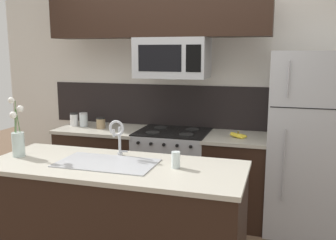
% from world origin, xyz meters
% --- Properties ---
extents(rear_partition, '(5.20, 0.10, 2.60)m').
position_xyz_m(rear_partition, '(0.30, 1.28, 1.30)').
color(rear_partition, silver).
rests_on(rear_partition, ground).
extents(splash_band, '(3.21, 0.01, 0.48)m').
position_xyz_m(splash_band, '(0.00, 1.22, 1.15)').
color(splash_band, black).
rests_on(splash_band, rear_partition).
extents(back_counter_left, '(0.95, 0.65, 0.91)m').
position_xyz_m(back_counter_left, '(-0.84, 0.90, 0.46)').
color(back_counter_left, black).
rests_on(back_counter_left, ground).
extents(back_counter_right, '(0.64, 0.65, 0.91)m').
position_xyz_m(back_counter_right, '(0.68, 0.90, 0.46)').
color(back_counter_right, black).
rests_on(back_counter_right, ground).
extents(stove_range, '(0.76, 0.64, 0.93)m').
position_xyz_m(stove_range, '(0.00, 0.90, 0.46)').
color(stove_range, '#A8AAAF').
rests_on(stove_range, ground).
extents(microwave, '(0.74, 0.40, 0.41)m').
position_xyz_m(microwave, '(0.00, 0.88, 1.70)').
color(microwave, '#A8AAAF').
extents(upper_cabinet_band, '(2.29, 0.34, 0.60)m').
position_xyz_m(upper_cabinet_band, '(-0.16, 0.85, 2.20)').
color(upper_cabinet_band, black).
extents(refrigerator, '(0.79, 0.74, 1.77)m').
position_xyz_m(refrigerator, '(1.38, 0.92, 0.89)').
color(refrigerator, '#A8AAAF').
rests_on(refrigerator, ground).
extents(storage_jar_tall, '(0.09, 0.09, 0.15)m').
position_xyz_m(storage_jar_tall, '(-1.20, 0.91, 0.99)').
color(storage_jar_tall, silver).
rests_on(storage_jar_tall, back_counter_left).
extents(storage_jar_medium, '(0.09, 0.09, 0.16)m').
position_xyz_m(storage_jar_medium, '(-1.08, 0.91, 0.99)').
color(storage_jar_medium, silver).
rests_on(storage_jar_medium, back_counter_left).
extents(storage_jar_short, '(0.10, 0.10, 0.12)m').
position_xyz_m(storage_jar_short, '(-0.84, 0.87, 0.97)').
color(storage_jar_short, '#997F5B').
rests_on(storage_jar_short, back_counter_left).
extents(banana_bunch, '(0.19, 0.16, 0.08)m').
position_xyz_m(banana_bunch, '(0.70, 0.84, 0.93)').
color(banana_bunch, yellow).
rests_on(banana_bunch, back_counter_right).
extents(island_counter, '(2.01, 0.80, 0.91)m').
position_xyz_m(island_counter, '(-0.11, -0.35, 0.46)').
color(island_counter, black).
rests_on(island_counter, ground).
extents(kitchen_sink, '(0.76, 0.42, 0.16)m').
position_xyz_m(kitchen_sink, '(-0.17, -0.35, 0.84)').
color(kitchen_sink, '#ADAFB5').
rests_on(kitchen_sink, island_counter).
extents(sink_faucet, '(0.14, 0.14, 0.31)m').
position_xyz_m(sink_faucet, '(-0.17, -0.14, 1.11)').
color(sink_faucet, '#B7BABF').
rests_on(sink_faucet, island_counter).
extents(drinking_glass, '(0.07, 0.07, 0.12)m').
position_xyz_m(drinking_glass, '(0.37, -0.30, 0.97)').
color(drinking_glass, silver).
rests_on(drinking_glass, island_counter).
extents(flower_vase, '(0.12, 0.12, 0.49)m').
position_xyz_m(flower_vase, '(-0.96, -0.37, 1.04)').
color(flower_vase, silver).
rests_on(flower_vase, island_counter).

